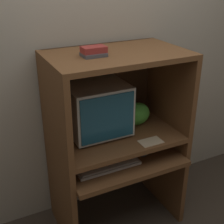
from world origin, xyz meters
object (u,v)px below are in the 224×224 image
crt_monitor (97,109)px  snack_bag (137,114)px  book_stack (94,52)px  mouse (143,154)px  keyboard (108,166)px

crt_monitor → snack_bag: size_ratio=1.99×
snack_bag → book_stack: book_stack is taller
crt_monitor → snack_bag: crt_monitor is taller
snack_bag → crt_monitor: bearing=-178.9°
mouse → snack_bag: bearing=75.3°
crt_monitor → mouse: crt_monitor is taller
mouse → snack_bag: (0.06, 0.22, 0.24)m
keyboard → mouse: bearing=3.3°
keyboard → mouse: (0.30, 0.02, 0.00)m
mouse → book_stack: book_stack is taller
crt_monitor → keyboard: 0.42m
snack_bag → book_stack: size_ratio=1.39×
keyboard → snack_bag: size_ratio=2.16×
crt_monitor → book_stack: 0.46m
mouse → snack_bag: snack_bag is taller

